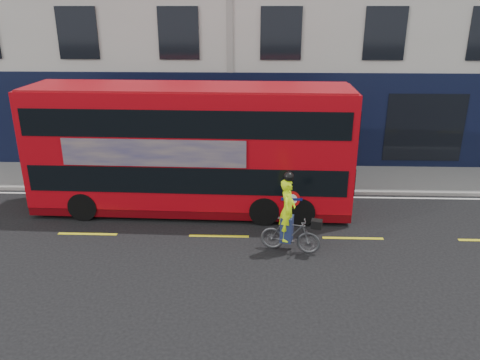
{
  "coord_description": "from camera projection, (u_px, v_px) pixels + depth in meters",
  "views": [
    {
      "loc": [
        1.07,
        -11.05,
        6.48
      ],
      "look_at": [
        0.61,
        2.21,
        1.55
      ],
      "focal_mm": 35.0,
      "sensor_mm": 36.0,
      "label": 1
    }
  ],
  "objects": [
    {
      "name": "kerb",
      "position": [
        226.0,
        191.0,
        17.3
      ],
      "size": [
        60.0,
        0.12,
        0.13
      ],
      "primitive_type": "cube",
      "color": "gray",
      "rests_on": "ground"
    },
    {
      "name": "ground",
      "position": [
        215.0,
        262.0,
        12.64
      ],
      "size": [
        120.0,
        120.0,
        0.0
      ],
      "primitive_type": "plane",
      "color": "black",
      "rests_on": "ground"
    },
    {
      "name": "lane_dashes",
      "position": [
        219.0,
        236.0,
        14.04
      ],
      "size": [
        58.0,
        0.12,
        0.01
      ],
      "primitive_type": null,
      "color": "gold",
      "rests_on": "ground"
    },
    {
      "name": "pavement",
      "position": [
        229.0,
        177.0,
        18.71
      ],
      "size": [
        60.0,
        3.0,
        0.12
      ],
      "primitive_type": "cube",
      "color": "slate",
      "rests_on": "ground"
    },
    {
      "name": "bus",
      "position": [
        192.0,
        149.0,
        15.2
      ],
      "size": [
        10.42,
        2.62,
        4.17
      ],
      "rotation": [
        0.0,
        0.0,
        -0.02
      ],
      "color": "#A9060F",
      "rests_on": "ground"
    },
    {
      "name": "cyclist",
      "position": [
        289.0,
        225.0,
        12.93
      ],
      "size": [
        1.75,
        0.87,
        2.35
      ],
      "rotation": [
        0.0,
        0.0,
        -0.24
      ],
      "color": "#4A4B4F",
      "rests_on": "ground"
    },
    {
      "name": "road_edge_line",
      "position": [
        226.0,
        196.0,
        17.04
      ],
      "size": [
        58.0,
        0.1,
        0.01
      ],
      "primitive_type": "cube",
      "color": "silver",
      "rests_on": "ground"
    }
  ]
}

